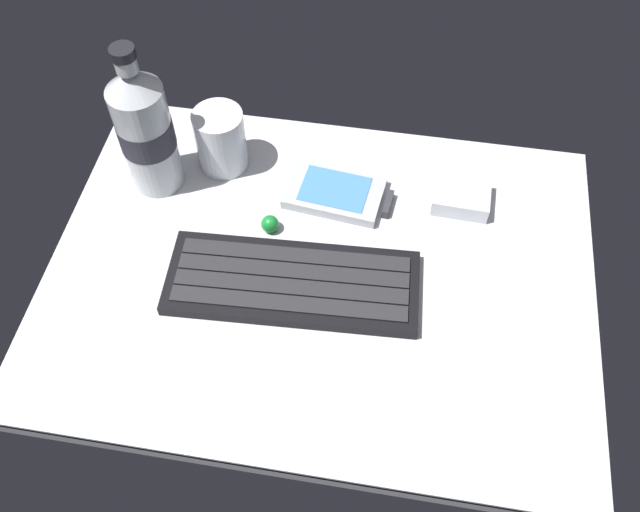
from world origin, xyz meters
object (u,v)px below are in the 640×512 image
at_px(water_bottle, 145,129).
at_px(handheld_device, 340,193).
at_px(keyboard, 292,282).
at_px(trackball_mouse, 270,224).
at_px(juice_cup, 221,142).
at_px(charger_block, 461,197).

bearing_deg(water_bottle, handheld_device, 1.95).
xyz_separation_m(keyboard, trackball_mouse, (-0.04, 0.08, 0.00)).
distance_m(keyboard, juice_cup, 0.22).
relative_size(water_bottle, charger_block, 2.97).
bearing_deg(charger_block, juice_cup, 176.54).
distance_m(keyboard, charger_block, 0.24).
bearing_deg(juice_cup, trackball_mouse, -50.12).
height_order(juice_cup, charger_block, juice_cup).
relative_size(keyboard, handheld_device, 2.21).
bearing_deg(handheld_device, water_bottle, -178.05).
xyz_separation_m(keyboard, water_bottle, (-0.20, 0.13, 0.08)).
relative_size(charger_block, trackball_mouse, 3.18).
xyz_separation_m(keyboard, charger_block, (0.19, 0.16, 0.00)).
bearing_deg(keyboard, handheld_device, 76.29).
relative_size(keyboard, juice_cup, 3.48).
bearing_deg(juice_cup, water_bottle, -151.51).
height_order(handheld_device, trackball_mouse, trackball_mouse).
height_order(handheld_device, juice_cup, juice_cup).
distance_m(keyboard, handheld_device, 0.15).
xyz_separation_m(water_bottle, charger_block, (0.39, 0.02, -0.08)).
xyz_separation_m(juice_cup, water_bottle, (-0.08, -0.04, 0.05)).
bearing_deg(handheld_device, charger_block, 5.56).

